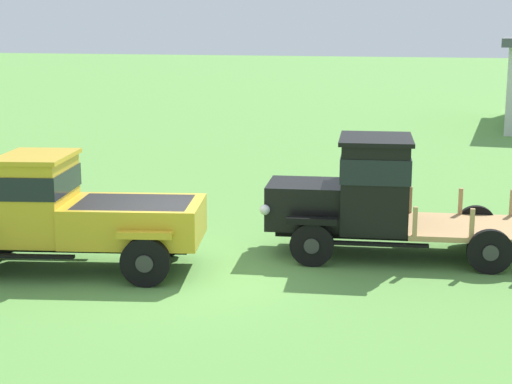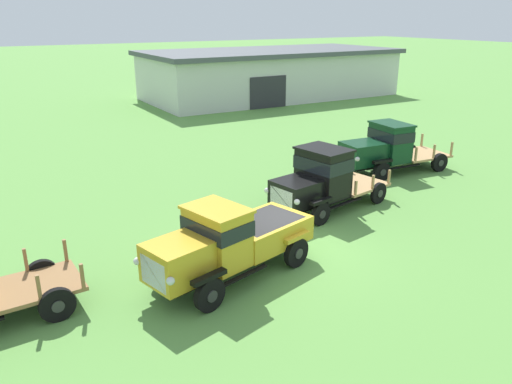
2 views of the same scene
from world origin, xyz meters
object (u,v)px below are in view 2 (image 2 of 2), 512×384
object	(u,v)px
farm_shed	(270,73)
vintage_truck_second_in_line	(228,241)
vintage_truck_midrow_center	(320,179)
vintage_truck_far_side	(385,148)

from	to	relation	value
farm_shed	vintage_truck_second_in_line	world-z (taller)	farm_shed
vintage_truck_midrow_center	vintage_truck_far_side	xyz separation A→B (m)	(5.39, 2.28, -0.06)
vintage_truck_midrow_center	vintage_truck_far_side	distance (m)	5.85
vintage_truck_far_side	farm_shed	bearing A→B (deg)	71.02
vintage_truck_second_in_line	vintage_truck_midrow_center	bearing A→B (deg)	27.91
vintage_truck_midrow_center	vintage_truck_far_side	bearing A→B (deg)	22.92
farm_shed	vintage_truck_second_in_line	bearing A→B (deg)	-124.03
farm_shed	vintage_truck_far_side	bearing A→B (deg)	-108.98
vintage_truck_midrow_center	vintage_truck_second_in_line	bearing A→B (deg)	-152.09
vintage_truck_second_in_line	vintage_truck_far_side	xyz separation A→B (m)	(10.56, 5.02, 0.07)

